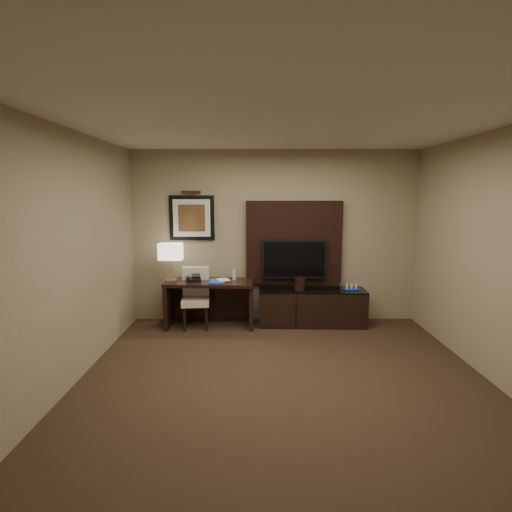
{
  "coord_description": "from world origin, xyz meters",
  "views": [
    {
      "loc": [
        -0.31,
        -3.79,
        2.01
      ],
      "look_at": [
        -0.3,
        1.8,
        1.15
      ],
      "focal_mm": 28.0,
      "sensor_mm": 36.0,
      "label": 1
    }
  ],
  "objects_px": {
    "credenza": "(312,307)",
    "desk_chair": "(196,301)",
    "desk": "(210,304)",
    "ice_bucket": "(300,283)",
    "table_lamp": "(171,263)",
    "desk_phone": "(194,278)",
    "water_bottle": "(234,275)",
    "tv": "(294,259)",
    "minibar_tray": "(352,287)"
  },
  "relations": [
    {
      "from": "water_bottle",
      "to": "minibar_tray",
      "type": "bearing_deg",
      "value": -1.2
    },
    {
      "from": "desk",
      "to": "water_bottle",
      "type": "bearing_deg",
      "value": 15.16
    },
    {
      "from": "desk_phone",
      "to": "minibar_tray",
      "type": "relative_size",
      "value": 0.88
    },
    {
      "from": "water_bottle",
      "to": "desk_chair",
      "type": "bearing_deg",
      "value": -163.57
    },
    {
      "from": "table_lamp",
      "to": "water_bottle",
      "type": "bearing_deg",
      "value": 1.97
    },
    {
      "from": "credenza",
      "to": "water_bottle",
      "type": "distance_m",
      "value": 1.31
    },
    {
      "from": "desk",
      "to": "table_lamp",
      "type": "xyz_separation_m",
      "value": [
        -0.59,
        0.05,
        0.63
      ]
    },
    {
      "from": "ice_bucket",
      "to": "desk_chair",
      "type": "bearing_deg",
      "value": -175.13
    },
    {
      "from": "desk",
      "to": "ice_bucket",
      "type": "relative_size",
      "value": 6.78
    },
    {
      "from": "table_lamp",
      "to": "desk_phone",
      "type": "xyz_separation_m",
      "value": [
        0.36,
        -0.09,
        -0.22
      ]
    },
    {
      "from": "credenza",
      "to": "table_lamp",
      "type": "distance_m",
      "value": 2.28
    },
    {
      "from": "ice_bucket",
      "to": "table_lamp",
      "type": "bearing_deg",
      "value": 179.94
    },
    {
      "from": "credenza",
      "to": "table_lamp",
      "type": "bearing_deg",
      "value": -178.3
    },
    {
      "from": "table_lamp",
      "to": "desk_phone",
      "type": "distance_m",
      "value": 0.43
    },
    {
      "from": "table_lamp",
      "to": "ice_bucket",
      "type": "bearing_deg",
      "value": -0.06
    },
    {
      "from": "desk",
      "to": "desk_chair",
      "type": "height_order",
      "value": "desk_chair"
    },
    {
      "from": "credenza",
      "to": "desk_chair",
      "type": "relative_size",
      "value": 1.93
    },
    {
      "from": "desk_phone",
      "to": "tv",
      "type": "bearing_deg",
      "value": -2.89
    },
    {
      "from": "desk",
      "to": "minibar_tray",
      "type": "bearing_deg",
      "value": 4.03
    },
    {
      "from": "desk",
      "to": "ice_bucket",
      "type": "xyz_separation_m",
      "value": [
        1.38,
        0.05,
        0.3
      ]
    },
    {
      "from": "desk_chair",
      "to": "tv",
      "type": "bearing_deg",
      "value": 5.38
    },
    {
      "from": "credenza",
      "to": "tv",
      "type": "height_order",
      "value": "tv"
    },
    {
      "from": "desk",
      "to": "credenza",
      "type": "height_order",
      "value": "desk"
    },
    {
      "from": "credenza",
      "to": "minibar_tray",
      "type": "xyz_separation_m",
      "value": [
        0.6,
        -0.01,
        0.32
      ]
    },
    {
      "from": "table_lamp",
      "to": "desk_phone",
      "type": "relative_size",
      "value": 2.65
    },
    {
      "from": "table_lamp",
      "to": "minibar_tray",
      "type": "distance_m",
      "value": 2.8
    },
    {
      "from": "desk_chair",
      "to": "water_bottle",
      "type": "bearing_deg",
      "value": 11.31
    },
    {
      "from": "credenza",
      "to": "tv",
      "type": "distance_m",
      "value": 0.8
    },
    {
      "from": "minibar_tray",
      "to": "tv",
      "type": "bearing_deg",
      "value": 170.47
    },
    {
      "from": "tv",
      "to": "water_bottle",
      "type": "relative_size",
      "value": 6.02
    },
    {
      "from": "credenza",
      "to": "desk_phone",
      "type": "bearing_deg",
      "value": -175.59
    },
    {
      "from": "ice_bucket",
      "to": "credenza",
      "type": "bearing_deg",
      "value": 1.24
    },
    {
      "from": "table_lamp",
      "to": "ice_bucket",
      "type": "height_order",
      "value": "table_lamp"
    },
    {
      "from": "desk",
      "to": "desk_chair",
      "type": "relative_size",
      "value": 1.57
    },
    {
      "from": "desk_phone",
      "to": "water_bottle",
      "type": "xyz_separation_m",
      "value": [
        0.6,
        0.12,
        0.03
      ]
    },
    {
      "from": "table_lamp",
      "to": "desk_phone",
      "type": "height_order",
      "value": "table_lamp"
    },
    {
      "from": "desk_chair",
      "to": "desk_phone",
      "type": "xyz_separation_m",
      "value": [
        -0.03,
        0.05,
        0.34
      ]
    },
    {
      "from": "water_bottle",
      "to": "ice_bucket",
      "type": "bearing_deg",
      "value": -1.98
    },
    {
      "from": "water_bottle",
      "to": "tv",
      "type": "bearing_deg",
      "value": 6.7
    },
    {
      "from": "desk_phone",
      "to": "minibar_tray",
      "type": "distance_m",
      "value": 2.42
    },
    {
      "from": "tv",
      "to": "minibar_tray",
      "type": "height_order",
      "value": "tv"
    },
    {
      "from": "ice_bucket",
      "to": "minibar_tray",
      "type": "distance_m",
      "value": 0.8
    },
    {
      "from": "water_bottle",
      "to": "ice_bucket",
      "type": "relative_size",
      "value": 0.85
    },
    {
      "from": "credenza",
      "to": "desk_phone",
      "type": "xyz_separation_m",
      "value": [
        -1.81,
        -0.09,
        0.48
      ]
    },
    {
      "from": "desk_phone",
      "to": "water_bottle",
      "type": "bearing_deg",
      "value": -0.23
    },
    {
      "from": "ice_bucket",
      "to": "water_bottle",
      "type": "bearing_deg",
      "value": 178.02
    },
    {
      "from": "desk",
      "to": "desk_chair",
      "type": "xyz_separation_m",
      "value": [
        -0.21,
        -0.09,
        0.07
      ]
    },
    {
      "from": "tv",
      "to": "table_lamp",
      "type": "xyz_separation_m",
      "value": [
        -1.89,
        -0.14,
        -0.03
      ]
    },
    {
      "from": "tv",
      "to": "desk_chair",
      "type": "xyz_separation_m",
      "value": [
        -1.51,
        -0.28,
        -0.6
      ]
    },
    {
      "from": "desk",
      "to": "table_lamp",
      "type": "height_order",
      "value": "table_lamp"
    }
  ]
}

